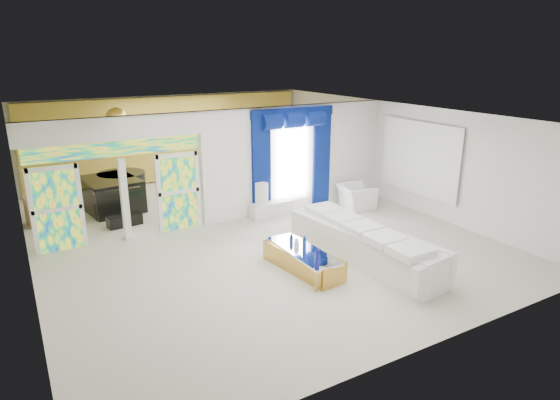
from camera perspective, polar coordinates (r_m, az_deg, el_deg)
floor at (r=12.37m, az=-3.99°, el=-3.65°), size 12.00×12.00×0.00m
dividing_wall at (r=13.79m, az=2.10°, el=5.07°), size 5.70×0.18×3.00m
dividing_header at (r=11.74m, az=-19.22°, el=8.08°), size 4.30×0.18×0.55m
stained_panel_left at (r=11.94m, az=-25.09°, el=-1.00°), size 0.95×0.04×2.00m
stained_panel_right at (r=12.45m, az=-12.03°, el=0.98°), size 0.95×0.04×2.00m
stained_transom at (r=11.82m, az=-18.99°, el=5.81°), size 4.00×0.05×0.35m
window_pane at (r=13.59m, az=1.43°, el=4.68°), size 1.00×0.02×2.30m
blue_drape_left at (r=13.09m, az=-2.26°, el=3.97°), size 0.55×0.10×2.80m
blue_drape_right at (r=14.11m, az=4.97°, el=4.89°), size 0.55×0.10×2.80m
blue_pelmet at (r=13.33m, az=1.54°, el=10.41°), size 2.60×0.12×0.25m
wall_mirror at (r=14.00m, az=16.32°, el=4.78°), size 0.04×2.70×1.90m
gold_curtains at (r=17.32m, az=-12.80°, el=7.16°), size 9.70×0.12×2.90m
white_sofa at (r=10.58m, az=9.85°, el=-5.42°), size 1.35×4.01×0.75m
coffee_table at (r=10.11m, az=2.75°, el=-7.21°), size 0.91×2.04×0.44m
console_table at (r=13.35m, az=-1.04°, el=-1.08°), size 1.24×0.41×0.41m
table_lamp at (r=13.07m, az=-2.20°, el=0.77°), size 0.36×0.36×0.58m
armchair at (r=14.24m, az=9.08°, el=0.41°), size 1.08×1.18×0.67m
grand_piano at (r=14.70m, az=-19.55°, el=0.67°), size 1.65×2.02×0.93m
piano_bench at (r=13.28m, az=-18.08°, el=-2.33°), size 0.93×0.47×0.30m
tv_console at (r=14.15m, az=-26.93°, el=-1.15°), size 0.63×0.59×0.79m
chandelier at (r=14.19m, az=-18.95°, el=9.23°), size 0.60×0.60×0.60m
decanters at (r=9.96m, az=2.83°, el=-5.63°), size 0.20×1.19×0.26m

